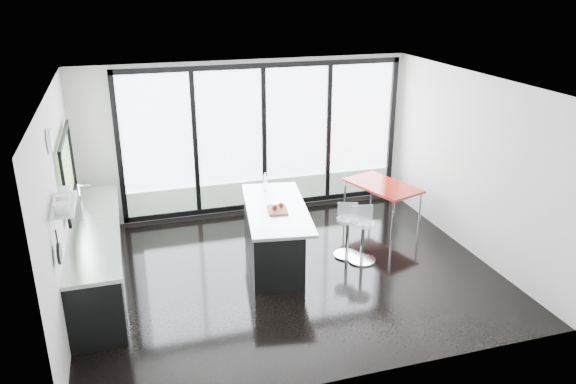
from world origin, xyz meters
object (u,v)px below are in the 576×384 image
object	(u,v)px
island	(272,233)
bar_stool_near	(362,241)
red_table	(381,203)
bar_stool_far	(347,237)

from	to	relation	value
island	bar_stool_near	world-z (taller)	island
island	red_table	world-z (taller)	island
island	bar_stool_far	bearing A→B (deg)	-11.72
bar_stool_near	red_table	world-z (taller)	red_table
bar_stool_far	red_table	world-z (taller)	red_table
bar_stool_far	bar_stool_near	bearing A→B (deg)	-37.24
bar_stool_near	red_table	distance (m)	1.59
island	bar_stool_near	size ratio (longest dim) A/B	3.35
bar_stool_near	red_table	size ratio (longest dim) A/B	0.51
island	red_table	size ratio (longest dim) A/B	1.70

